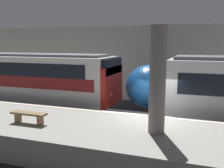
# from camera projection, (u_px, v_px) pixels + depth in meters

# --- Properties ---
(ground_plane) EXTENTS (120.00, 120.00, 0.00)m
(ground_plane) POSITION_uv_depth(u_px,v_px,m) (151.00, 137.00, 11.71)
(ground_plane) COLOR black
(platform) EXTENTS (40.00, 4.29, 1.03)m
(platform) POSITION_uv_depth(u_px,v_px,m) (139.00, 144.00, 9.64)
(platform) COLOR gray
(platform) RESTS_ON ground
(station_rear_barrier) EXTENTS (50.00, 0.15, 5.37)m
(station_rear_barrier) POSITION_uv_depth(u_px,v_px,m) (172.00, 65.00, 17.79)
(station_rear_barrier) COLOR #9E998E
(station_rear_barrier) RESTS_ON ground
(support_pillar_near) EXTENTS (0.58, 0.58, 3.77)m
(support_pillar_near) POSITION_uv_depth(u_px,v_px,m) (158.00, 80.00, 9.05)
(support_pillar_near) COLOR slate
(support_pillar_near) RESTS_ON platform
(platform_bench) EXTENTS (1.50, 0.40, 0.45)m
(platform_bench) POSITION_uv_depth(u_px,v_px,m) (29.00, 115.00, 10.33)
(platform_bench) COLOR brown
(platform_bench) RESTS_ON platform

